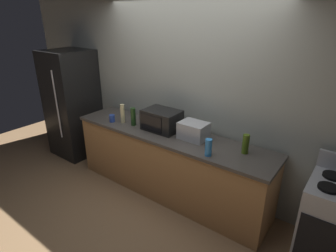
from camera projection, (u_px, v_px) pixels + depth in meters
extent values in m
plane|color=#93704C|center=(150.00, 206.00, 3.61)|extent=(8.00, 8.00, 0.00)
cube|color=#9EA399|center=(186.00, 93.00, 3.69)|extent=(6.40, 0.10, 2.70)
cube|color=#B27F4C|center=(168.00, 165.00, 3.74)|extent=(2.80, 0.60, 0.86)
cube|color=#47423D|center=(168.00, 135.00, 3.57)|extent=(2.84, 0.64, 0.04)
cube|color=black|center=(73.00, 104.00, 4.70)|extent=(0.72, 0.70, 1.80)
cylinder|color=silver|center=(57.00, 105.00, 4.31)|extent=(0.02, 0.02, 1.10)
cube|color=#B7BABF|center=(335.00, 227.00, 2.62)|extent=(0.60, 0.60, 0.90)
cube|color=black|center=(330.00, 247.00, 2.39)|extent=(0.55, 0.02, 0.48)
cylinder|color=black|center=(329.00, 188.00, 2.43)|extent=(0.18, 0.18, 0.02)
cylinder|color=black|center=(333.00, 176.00, 2.60)|extent=(0.18, 0.18, 0.02)
cube|color=black|center=(162.00, 120.00, 3.62)|extent=(0.48, 0.34, 0.27)
cube|color=black|center=(151.00, 123.00, 3.52)|extent=(0.34, 0.01, 0.21)
cube|color=#B7BABF|center=(194.00, 131.00, 3.37)|extent=(0.34, 0.26, 0.21)
cylinder|color=beige|center=(123.00, 114.00, 3.86)|extent=(0.06, 0.06, 0.27)
cylinder|color=#4C6B19|center=(246.00, 144.00, 3.01)|extent=(0.07, 0.07, 0.22)
cylinder|color=#1E3F19|center=(133.00, 117.00, 3.77)|extent=(0.07, 0.07, 0.25)
cylinder|color=#338CE5|center=(208.00, 147.00, 2.97)|extent=(0.07, 0.07, 0.19)
cylinder|color=#2D4CB2|center=(112.00, 118.00, 3.92)|extent=(0.08, 0.08, 0.10)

